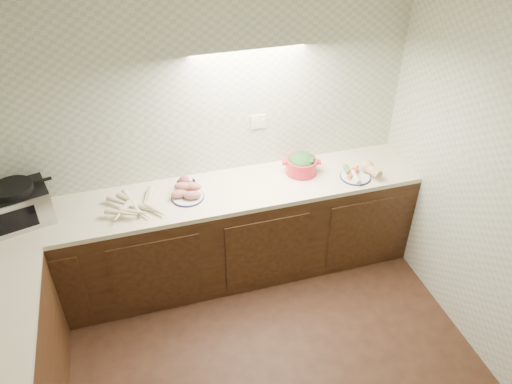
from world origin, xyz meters
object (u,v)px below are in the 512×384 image
object	(u,v)px
onion_bowl	(186,184)
veg_plate	(361,171)
sweet_potato_plate	(187,192)
dutch_oven	(301,164)
parsnip_pile	(138,205)
toaster_oven	(18,205)

from	to	relation	value
onion_bowl	veg_plate	bearing A→B (deg)	-9.02
sweet_potato_plate	onion_bowl	world-z (taller)	sweet_potato_plate
dutch_oven	parsnip_pile	bearing A→B (deg)	-160.40
onion_bowl	veg_plate	size ratio (longest dim) A/B	0.49
parsnip_pile	veg_plate	xyz separation A→B (m)	(1.84, -0.07, 0.01)
sweet_potato_plate	dutch_oven	world-z (taller)	dutch_oven
parsnip_pile	sweet_potato_plate	bearing A→B (deg)	5.44
toaster_oven	onion_bowl	world-z (taller)	toaster_oven
toaster_oven	sweet_potato_plate	xyz separation A→B (m)	(1.23, -0.06, -0.10)
toaster_oven	parsnip_pile	distance (m)	0.85
toaster_oven	veg_plate	bearing A→B (deg)	-17.69
veg_plate	onion_bowl	bearing A→B (deg)	170.98
sweet_potato_plate	dutch_oven	xyz separation A→B (m)	(0.98, 0.08, 0.04)
toaster_oven	sweet_potato_plate	size ratio (longest dim) A/B	1.87
parsnip_pile	dutch_oven	xyz separation A→B (m)	(1.38, 0.11, 0.06)
parsnip_pile	sweet_potato_plate	distance (m)	0.40
onion_bowl	toaster_oven	bearing A→B (deg)	-176.93
parsnip_pile	dutch_oven	bearing A→B (deg)	4.76
dutch_oven	onion_bowl	bearing A→B (deg)	-167.98
sweet_potato_plate	onion_bowl	size ratio (longest dim) A/B	1.75
parsnip_pile	veg_plate	bearing A→B (deg)	-2.05
toaster_oven	dutch_oven	xyz separation A→B (m)	(2.21, 0.02, -0.06)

